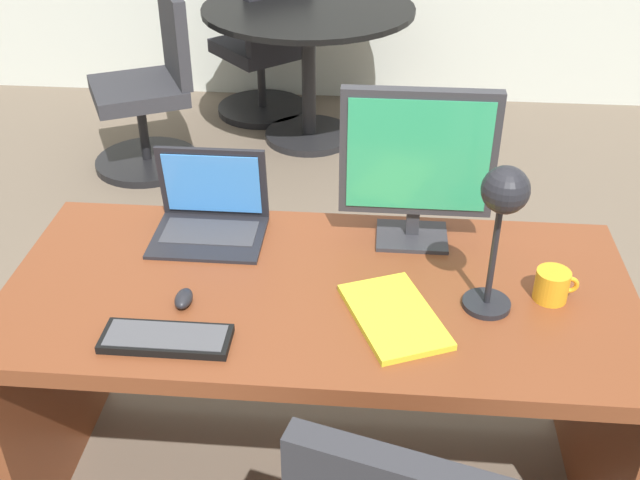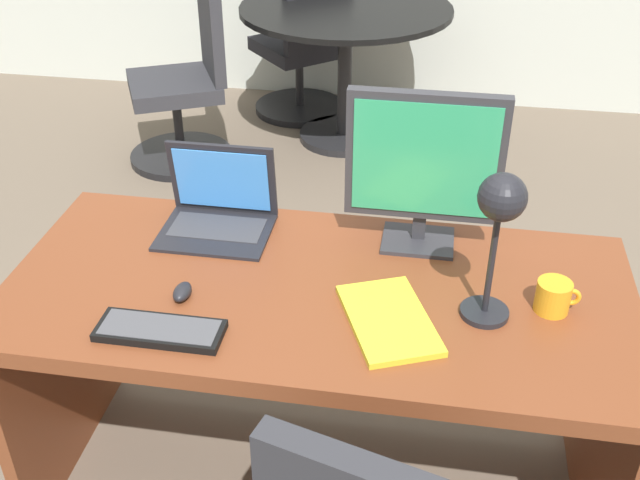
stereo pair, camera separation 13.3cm
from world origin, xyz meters
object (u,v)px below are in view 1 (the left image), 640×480
desk (320,336)px  book (394,316)px  laptop (211,206)px  mouse (184,299)px  keyboard (166,339)px  meeting_chair_far (151,99)px  coffee_mug (552,285)px  desk_lamp (502,210)px  monitor (418,159)px  meeting_table (309,41)px  meeting_chair_near (266,57)px

desk → book: book is taller
laptop → book: size_ratio=0.88×
mouse → keyboard: bearing=-92.6°
keyboard → meeting_chair_far: (-0.73, 2.36, -0.39)m
keyboard → meeting_chair_far: meeting_chair_far is taller
keyboard → coffee_mug: bearing=15.2°
desk → desk_lamp: bearing=-15.0°
keyboard → monitor: bearing=41.0°
keyboard → desk: bearing=40.9°
keyboard → desk_lamp: bearing=13.2°
desk → laptop: bearing=146.2°
book → meeting_table: bearing=100.1°
meeting_chair_far → keyboard: bearing=-72.7°
desk → meeting_table: meeting_table is taller
desk → meeting_chair_far: meeting_chair_far is taller
keyboard → coffee_mug: (0.93, 0.25, 0.03)m
book → meeting_table: size_ratio=0.31×
desk → mouse: bearing=-156.5°
laptop → desk_lamp: bearing=-24.0°
mouse → meeting_chair_far: (-0.74, 2.21, -0.39)m
keyboard → book: bearing=14.0°
laptop → meeting_chair_far: 2.04m
coffee_mug → meeting_chair_far: (-1.66, 2.11, -0.42)m
desk → mouse: size_ratio=21.20×
monitor → meeting_chair_near: 2.76m
book → coffee_mug: size_ratio=3.23×
book → coffee_mug: coffee_mug is taller
keyboard → coffee_mug: 0.96m
desk → keyboard: 0.49m
desk_lamp → coffee_mug: size_ratio=3.67×
book → desk_lamp: bearing=11.3°
monitor → laptop: (-0.58, 0.01, -0.18)m
desk_lamp → meeting_table: (-0.70, 2.57, -0.46)m
monitor → coffee_mug: (0.35, -0.25, -0.21)m
meeting_chair_far → desk: bearing=-62.6°
meeting_chair_near → meeting_chair_far: (-0.51, -0.71, 0.01)m
monitor → laptop: bearing=178.9°
monitor → coffee_mug: monitor is taller
coffee_mug → meeting_table: bearing=109.0°
book → monitor: bearing=82.5°
mouse → coffee_mug: bearing=6.4°
laptop → mouse: laptop is taller
book → meeting_chair_near: meeting_chair_near is taller
monitor → book: (-0.05, -0.37, -0.24)m
desk → meeting_table: 2.47m
desk_lamp → book: desk_lamp is taller
meeting_chair_far → mouse: bearing=-71.5°
meeting_chair_far → coffee_mug: bearing=-51.8°
desk → meeting_chair_far: size_ratio=1.77×
keyboard → book: 0.55m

